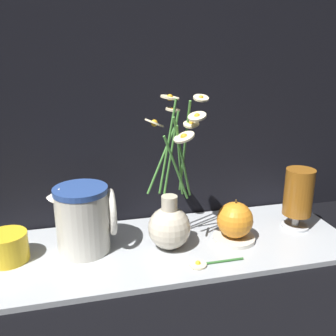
# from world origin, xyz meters

# --- Properties ---
(ground_plane) EXTENTS (6.00, 6.00, 0.00)m
(ground_plane) POSITION_xyz_m (0.00, 0.00, 0.00)
(ground_plane) COLOR black
(shelf) EXTENTS (0.84, 0.30, 0.01)m
(shelf) POSITION_xyz_m (0.00, 0.00, 0.01)
(shelf) COLOR #B2B7BC
(shelf) RESTS_ON ground_plane
(vase_with_flowers) EXTENTS (0.13, 0.17, 0.34)m
(vase_with_flowers) POSITION_xyz_m (0.00, -0.01, 0.08)
(vase_with_flowers) COLOR beige
(vase_with_flowers) RESTS_ON shelf
(yellow_mug) EXTENTS (0.09, 0.08, 0.06)m
(yellow_mug) POSITION_xyz_m (-0.34, 0.02, 0.04)
(yellow_mug) COLOR yellow
(yellow_mug) RESTS_ON shelf
(ceramic_pitcher) EXTENTS (0.14, 0.12, 0.16)m
(ceramic_pitcher) POSITION_xyz_m (-0.18, 0.02, 0.09)
(ceramic_pitcher) COLOR beige
(ceramic_pitcher) RESTS_ON shelf
(tea_glass) EXTENTS (0.07, 0.07, 0.15)m
(tea_glass) POSITION_xyz_m (0.33, 0.01, 0.10)
(tea_glass) COLOR silver
(tea_glass) RESTS_ON shelf
(saucer_plate) EXTENTS (0.10, 0.10, 0.01)m
(saucer_plate) POSITION_xyz_m (0.15, -0.02, 0.02)
(saucer_plate) COLOR silver
(saucer_plate) RESTS_ON shelf
(orange_fruit) EXTENTS (0.08, 0.08, 0.09)m
(orange_fruit) POSITION_xyz_m (0.15, -0.02, 0.06)
(orange_fruit) COLOR orange
(orange_fruit) RESTS_ON saucer_plate
(loose_daisy) EXTENTS (0.12, 0.04, 0.01)m
(loose_daisy) POSITION_xyz_m (0.05, -0.10, 0.02)
(loose_daisy) COLOR #336B2D
(loose_daisy) RESTS_ON shelf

